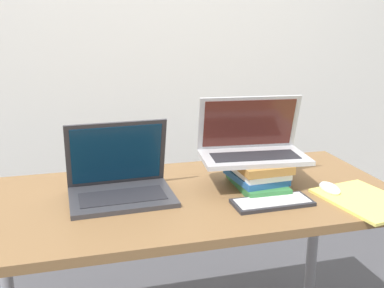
{
  "coord_description": "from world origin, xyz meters",
  "views": [
    {
      "loc": [
        -0.36,
        -1.07,
        1.36
      ],
      "look_at": [
        0.01,
        0.35,
        0.95
      ],
      "focal_mm": 42.0,
      "sensor_mm": 36.0,
      "label": 1
    }
  ],
  "objects_px": {
    "laptop_left": "(120,182)",
    "laptop_on_books": "(252,145)",
    "wireless_keyboard": "(272,202)",
    "mouse": "(330,188)",
    "notepad": "(365,200)",
    "book_stack": "(257,173)"
  },
  "relations": [
    {
      "from": "laptop_left",
      "to": "book_stack",
      "type": "bearing_deg",
      "value": -4.09
    },
    {
      "from": "laptop_on_books",
      "to": "notepad",
      "type": "height_order",
      "value": "laptop_on_books"
    },
    {
      "from": "laptop_left",
      "to": "book_stack",
      "type": "distance_m",
      "value": 0.49
    },
    {
      "from": "laptop_on_books",
      "to": "notepad",
      "type": "xyz_separation_m",
      "value": [
        0.31,
        -0.25,
        -0.14
      ]
    },
    {
      "from": "laptop_on_books",
      "to": "book_stack",
      "type": "bearing_deg",
      "value": -70.36
    },
    {
      "from": "laptop_left",
      "to": "laptop_on_books",
      "type": "xyz_separation_m",
      "value": [
        0.48,
        -0.0,
        0.1
      ]
    },
    {
      "from": "book_stack",
      "to": "mouse",
      "type": "bearing_deg",
      "value": -27.91
    },
    {
      "from": "wireless_keyboard",
      "to": "mouse",
      "type": "distance_m",
      "value": 0.24
    },
    {
      "from": "book_stack",
      "to": "laptop_on_books",
      "type": "distance_m",
      "value": 0.1
    },
    {
      "from": "laptop_on_books",
      "to": "wireless_keyboard",
      "type": "bearing_deg",
      "value": -90.58
    },
    {
      "from": "wireless_keyboard",
      "to": "mouse",
      "type": "bearing_deg",
      "value": 10.27
    },
    {
      "from": "laptop_left",
      "to": "wireless_keyboard",
      "type": "bearing_deg",
      "value": -22.43
    },
    {
      "from": "book_stack",
      "to": "laptop_on_books",
      "type": "relative_size",
      "value": 0.66
    },
    {
      "from": "laptop_left",
      "to": "notepad",
      "type": "xyz_separation_m",
      "value": [
        0.79,
        -0.26,
        -0.05
      ]
    },
    {
      "from": "wireless_keyboard",
      "to": "book_stack",
      "type": "bearing_deg",
      "value": 85.26
    },
    {
      "from": "laptop_left",
      "to": "laptop_on_books",
      "type": "relative_size",
      "value": 0.9
    },
    {
      "from": "mouse",
      "to": "notepad",
      "type": "height_order",
      "value": "mouse"
    },
    {
      "from": "mouse",
      "to": "notepad",
      "type": "xyz_separation_m",
      "value": [
        0.07,
        -0.1,
        -0.01
      ]
    },
    {
      "from": "wireless_keyboard",
      "to": "mouse",
      "type": "height_order",
      "value": "mouse"
    },
    {
      "from": "laptop_on_books",
      "to": "mouse",
      "type": "bearing_deg",
      "value": -32.63
    },
    {
      "from": "laptop_on_books",
      "to": "mouse",
      "type": "height_order",
      "value": "laptop_on_books"
    },
    {
      "from": "notepad",
      "to": "laptop_on_books",
      "type": "bearing_deg",
      "value": 140.37
    }
  ]
}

